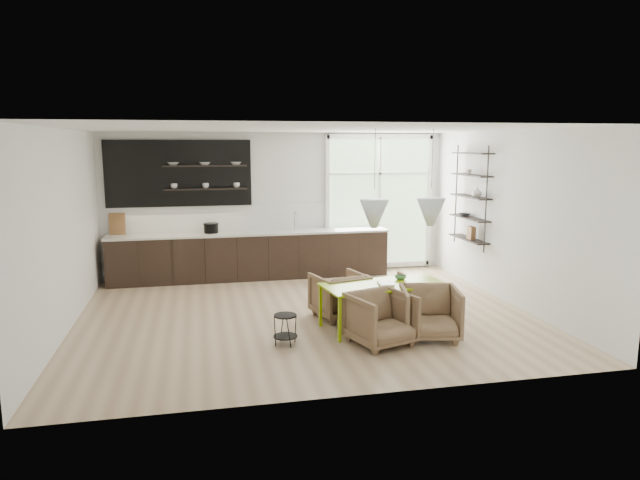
{
  "coord_description": "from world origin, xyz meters",
  "views": [
    {
      "loc": [
        -1.61,
        -8.57,
        2.7
      ],
      "look_at": [
        0.36,
        0.6,
        1.09
      ],
      "focal_mm": 32.0,
      "sensor_mm": 36.0,
      "label": 1
    }
  ],
  "objects_px": {
    "armchair_front_right": "(430,313)",
    "wire_stool": "(285,325)",
    "armchair_front_left": "(381,319)",
    "armchair_back_left": "(339,295)",
    "dining_table": "(384,287)",
    "armchair_back_right": "(391,294)"
  },
  "relations": [
    {
      "from": "armchair_front_right",
      "to": "wire_stool",
      "type": "xyz_separation_m",
      "value": [
        -2.0,
        0.17,
        -0.1
      ]
    },
    {
      "from": "armchair_front_left",
      "to": "armchair_front_right",
      "type": "xyz_separation_m",
      "value": [
        0.74,
        0.1,
        0.01
      ]
    },
    {
      "from": "armchair_front_right",
      "to": "dining_table",
      "type": "bearing_deg",
      "value": 140.91
    },
    {
      "from": "armchair_back_left",
      "to": "armchair_front_right",
      "type": "bearing_deg",
      "value": 114.11
    },
    {
      "from": "armchair_back_left",
      "to": "wire_stool",
      "type": "distance_m",
      "value": 1.46
    },
    {
      "from": "armchair_front_left",
      "to": "wire_stool",
      "type": "xyz_separation_m",
      "value": [
        -1.26,
        0.27,
        -0.09
      ]
    },
    {
      "from": "armchair_front_right",
      "to": "armchair_back_right",
      "type": "bearing_deg",
      "value": 107.71
    },
    {
      "from": "armchair_front_right",
      "to": "wire_stool",
      "type": "distance_m",
      "value": 2.01
    },
    {
      "from": "armchair_back_right",
      "to": "wire_stool",
      "type": "height_order",
      "value": "armchair_back_right"
    },
    {
      "from": "armchair_back_left",
      "to": "armchair_front_right",
      "type": "relative_size",
      "value": 0.96
    },
    {
      "from": "wire_stool",
      "to": "armchair_front_right",
      "type": "bearing_deg",
      "value": -4.87
    },
    {
      "from": "armchair_front_left",
      "to": "armchair_front_right",
      "type": "bearing_deg",
      "value": -10.88
    },
    {
      "from": "armchair_back_right",
      "to": "wire_stool",
      "type": "xyz_separation_m",
      "value": [
        -1.89,
        -1.15,
        -0.03
      ]
    },
    {
      "from": "dining_table",
      "to": "wire_stool",
      "type": "xyz_separation_m",
      "value": [
        -1.53,
        -0.43,
        -0.34
      ]
    },
    {
      "from": "armchair_front_left",
      "to": "armchair_back_left",
      "type": "bearing_deg",
      "value": 82.32
    },
    {
      "from": "armchair_back_left",
      "to": "wire_stool",
      "type": "xyz_separation_m",
      "value": [
        -1.01,
        -1.05,
        -0.08
      ]
    },
    {
      "from": "wire_stool",
      "to": "armchair_back_right",
      "type": "bearing_deg",
      "value": 31.23
    },
    {
      "from": "armchair_back_right",
      "to": "armchair_front_left",
      "type": "xyz_separation_m",
      "value": [
        -0.63,
        -1.41,
        0.06
      ]
    },
    {
      "from": "armchair_back_left",
      "to": "wire_stool",
      "type": "height_order",
      "value": "armchair_back_left"
    },
    {
      "from": "dining_table",
      "to": "armchair_back_right",
      "type": "distance_m",
      "value": 0.86
    },
    {
      "from": "armchair_front_left",
      "to": "wire_stool",
      "type": "relative_size",
      "value": 1.88
    },
    {
      "from": "armchair_front_left",
      "to": "wire_stool",
      "type": "bearing_deg",
      "value": 149.8
    }
  ]
}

